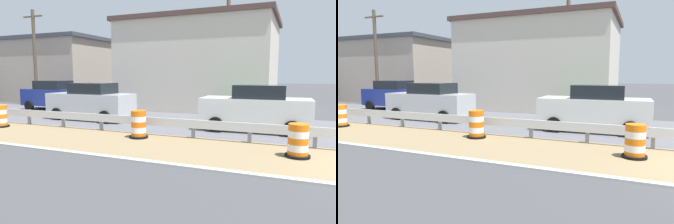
{
  "view_description": "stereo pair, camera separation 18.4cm",
  "coord_description": "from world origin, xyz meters",
  "views": [
    {
      "loc": [
        -8.52,
        2.83,
        2.38
      ],
      "look_at": [
        2.56,
        7.52,
        0.9
      ],
      "focal_mm": 32.67,
      "sensor_mm": 36.0,
      "label": 1
    },
    {
      "loc": [
        -8.44,
        2.66,
        2.38
      ],
      "look_at": [
        2.56,
        7.52,
        0.9
      ],
      "focal_mm": 32.67,
      "sensor_mm": 36.0,
      "label": 2
    }
  ],
  "objects": [
    {
      "name": "traffic_barrel_nearest",
      "position": [
        0.87,
        2.74,
        0.44
      ],
      "size": [
        0.7,
        0.7,
        0.98
      ],
      "color": "orange",
      "rests_on": "ground"
    },
    {
      "name": "traffic_barrel_close",
      "position": [
        1.51,
        8.28,
        0.47
      ],
      "size": [
        0.71,
        0.71,
        1.04
      ],
      "color": "orange",
      "rests_on": "ground"
    },
    {
      "name": "traffic_barrel_mid",
      "position": [
        1.18,
        15.21,
        0.45
      ],
      "size": [
        0.71,
        0.71,
        1.0
      ],
      "color": "orange",
      "rests_on": "ground"
    },
    {
      "name": "car_trailing_near_lane",
      "position": [
        7.4,
        17.78,
        0.99
      ],
      "size": [
        2.01,
        4.54,
        1.98
      ],
      "rotation": [
        0.0,
        0.0,
        -1.56
      ],
      "color": "navy",
      "rests_on": "ground"
    },
    {
      "name": "car_lead_far_lane",
      "position": [
        4.75,
        4.42,
        0.98
      ],
      "size": [
        2.19,
        4.53,
        1.95
      ],
      "rotation": [
        0.0,
        0.0,
        1.6
      ],
      "color": "silver",
      "rests_on": "ground"
    },
    {
      "name": "car_distant_b",
      "position": [
        4.73,
        12.86,
        0.98
      ],
      "size": [
        2.05,
        4.62,
        1.95
      ],
      "rotation": [
        0.0,
        0.0,
        1.55
      ],
      "color": "silver",
      "rests_on": "ground"
    },
    {
      "name": "roadside_shop_near",
      "position": [
        12.99,
        9.34,
        3.11
      ],
      "size": [
        8.07,
        10.51,
        6.19
      ],
      "color": "beige",
      "rests_on": "ground"
    },
    {
      "name": "roadside_shop_far",
      "position": [
        14.22,
        23.98,
        2.81
      ],
      "size": [
        8.03,
        10.93,
        5.6
      ],
      "color": "#AD9E8E",
      "rests_on": "ground"
    },
    {
      "name": "utility_pole_near",
      "position": [
        9.89,
        6.76,
        4.58
      ],
      "size": [
        0.24,
        1.8,
        8.83
      ],
      "color": "brown",
      "rests_on": "ground"
    },
    {
      "name": "utility_pole_mid",
      "position": [
        9.16,
        21.27,
        3.75
      ],
      "size": [
        0.24,
        1.8,
        7.18
      ],
      "color": "brown",
      "rests_on": "ground"
    },
    {
      "name": "bush_roadside",
      "position": [
        8.14,
        5.51,
        0.67
      ],
      "size": [
        2.25,
        2.25,
        1.34
      ],
      "primitive_type": "ellipsoid",
      "color": "#337533",
      "rests_on": "ground"
    }
  ]
}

